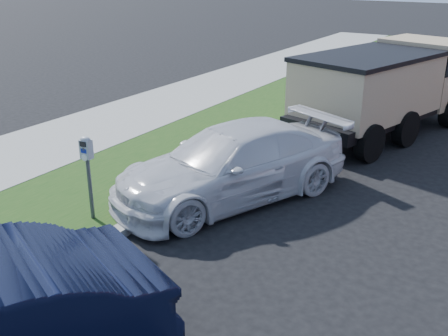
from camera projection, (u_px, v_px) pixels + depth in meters
The scene contains 5 objects.
ground at pixel (269, 269), 7.81m from camera, with size 120.00×120.00×0.00m, color black.
streetside at pixel (93, 158), 12.09m from camera, with size 6.12×50.00×0.15m.
parking_meter at pixel (87, 160), 8.71m from camera, with size 0.21×0.15×1.48m.
white_wagon at pixel (236, 163), 10.01m from camera, with size 1.96×4.81×1.40m, color silver.
dump_truck at pixel (388, 84), 13.78m from camera, with size 3.63×6.17×2.28m.
Camera 1 is at (2.95, -6.08, 4.26)m, focal length 42.00 mm.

